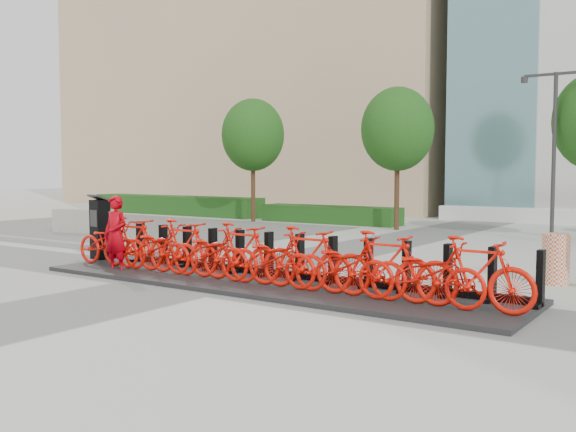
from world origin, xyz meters
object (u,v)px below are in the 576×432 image
Objects in this scene: bike_0 at (109,243)px; construction_barrel at (556,259)px; kiosk at (100,228)px; worker_red at (116,235)px; jersey_barrier at (83,221)px.

bike_0 is 1.95× the size of construction_barrel.
worker_red is (1.53, -0.85, 0.01)m from kiosk.
kiosk is 1.75m from worker_red.
bike_0 is 8.78m from jersey_barrier.
worker_red reaches higher than bike_0.
construction_barrel is at bearing 25.45° from kiosk.
bike_0 reaches higher than construction_barrel.
construction_barrel reaches higher than jersey_barrier.
worker_red is at bearing -116.64° from bike_0.
worker_red is 9.38m from jersey_barrier.
jersey_barrier is at bearing 174.68° from construction_barrel.
construction_barrel is (8.31, 3.49, -0.09)m from bike_0.
kiosk is (-0.99, 0.58, 0.23)m from bike_0.
bike_0 is at bearing 149.37° from worker_red.
construction_barrel is at bearing 21.87° from worker_red.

